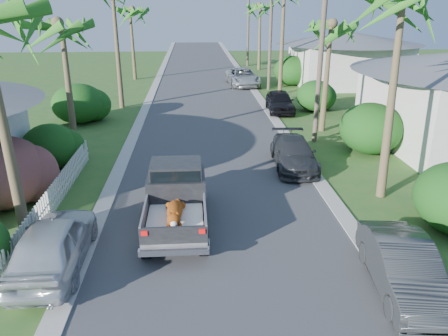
{
  "coord_description": "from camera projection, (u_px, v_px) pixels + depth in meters",
  "views": [
    {
      "loc": [
        -0.88,
        -9.21,
        7.08
      ],
      "look_at": [
        0.17,
        5.65,
        1.4
      ],
      "focal_mm": 35.0,
      "sensor_mm": 36.0,
      "label": 1
    }
  ],
  "objects": [
    {
      "name": "palm_l_d",
      "position": [
        130.0,
        9.0,
        40.13
      ],
      "size": [
        4.4,
        4.4,
        7.7
      ],
      "color": "brown",
      "rests_on": "ground"
    },
    {
      "name": "parked_car_ln",
      "position": [
        53.0,
        244.0,
        12.2
      ],
      "size": [
        1.86,
        4.45,
        1.51
      ],
      "primitive_type": "imported",
      "rotation": [
        0.0,
        0.0,
        3.16
      ],
      "color": "silver",
      "rests_on": "ground"
    },
    {
      "name": "utility_pole_c",
      "position": [
        270.0,
        34.0,
        35.99
      ],
      "size": [
        1.6,
        0.26,
        9.0
      ],
      "color": "brown",
      "rests_on": "ground"
    },
    {
      "name": "shrub_l_d",
      "position": [
        78.0,
        103.0,
        26.99
      ],
      "size": [
        3.2,
        3.52,
        2.4
      ],
      "primitive_type": "ellipsoid",
      "color": "#184212",
      "rests_on": "ground"
    },
    {
      "name": "parked_car_rm",
      "position": [
        294.0,
        154.0,
        19.78
      ],
      "size": [
        2.04,
        4.52,
        1.28
      ],
      "primitive_type": "imported",
      "rotation": [
        0.0,
        0.0,
        -0.06
      ],
      "color": "#2D2F32",
      "rests_on": "ground"
    },
    {
      "name": "parked_car_rf",
      "position": [
        280.0,
        102.0,
        29.76
      ],
      "size": [
        1.88,
        4.25,
        1.42
      ],
      "primitive_type": "imported",
      "rotation": [
        0.0,
        0.0,
        -0.05
      ],
      "color": "black",
      "rests_on": "ground"
    },
    {
      "name": "ground",
      "position": [
        233.0,
        298.0,
        11.17
      ],
      "size": [
        120.0,
        120.0,
        0.0
      ],
      "primitive_type": "plane",
      "color": "#2F5A22",
      "rests_on": "ground"
    },
    {
      "name": "parked_car_rn",
      "position": [
        403.0,
        268.0,
        11.22
      ],
      "size": [
        1.89,
        4.26,
        1.36
      ],
      "primitive_type": "imported",
      "rotation": [
        0.0,
        0.0,
        -0.11
      ],
      "color": "#2B2E30",
      "rests_on": "ground"
    },
    {
      "name": "utility_pole_d",
      "position": [
        248.0,
        25.0,
        49.97
      ],
      "size": [
        1.6,
        0.26,
        9.0
      ],
      "color": "brown",
      "rests_on": "ground"
    },
    {
      "name": "parked_car_rd",
      "position": [
        243.0,
        77.0,
        39.15
      ],
      "size": [
        2.95,
        5.64,
        1.52
      ],
      "primitive_type": "imported",
      "rotation": [
        0.0,
        0.0,
        0.08
      ],
      "color": "#ACB0B4",
      "rests_on": "ground"
    },
    {
      "name": "shrub_l_b",
      "position": [
        4.0,
        173.0,
        15.78
      ],
      "size": [
        3.0,
        3.3,
        2.6
      ],
      "primitive_type": "ellipsoid",
      "color": "#B61A4B",
      "rests_on": "ground"
    },
    {
      "name": "house_right_far",
      "position": [
        347.0,
        61.0,
        39.23
      ],
      "size": [
        9.0,
        8.0,
        4.6
      ],
      "color": "silver",
      "rests_on": "ground"
    },
    {
      "name": "shrub_r_c",
      "position": [
        316.0,
        96.0,
        29.93
      ],
      "size": [
        2.6,
        2.86,
        2.1
      ],
      "primitive_type": "ellipsoid",
      "color": "#184212",
      "rests_on": "ground"
    },
    {
      "name": "pickup_truck",
      "position": [
        177.0,
        194.0,
        14.73
      ],
      "size": [
        1.98,
        5.12,
        2.06
      ],
      "color": "black",
      "rests_on": "ground"
    },
    {
      "name": "curb_right",
      "position": [
        259.0,
        96.0,
        34.74
      ],
      "size": [
        0.6,
        100.0,
        0.06
      ],
      "primitive_type": "cube",
      "color": "#A5A39E",
      "rests_on": "ground"
    },
    {
      "name": "shrub_l_c",
      "position": [
        50.0,
        146.0,
        19.64
      ],
      "size": [
        2.4,
        2.64,
        2.0
      ],
      "primitive_type": "ellipsoid",
      "color": "#184212",
      "rests_on": "ground"
    },
    {
      "name": "palm_r_b",
      "position": [
        331.0,
        24.0,
        23.46
      ],
      "size": [
        4.4,
        4.4,
        7.2
      ],
      "color": "brown",
      "rests_on": "ground"
    },
    {
      "name": "shrub_r_b",
      "position": [
        371.0,
        128.0,
        21.49
      ],
      "size": [
        3.0,
        3.3,
        2.5
      ],
      "primitive_type": "ellipsoid",
      "color": "#184212",
      "rests_on": "ground"
    },
    {
      "name": "curb_left",
      "position": [
        150.0,
        98.0,
        34.17
      ],
      "size": [
        0.6,
        100.0,
        0.06
      ],
      "primitive_type": "cube",
      "color": "#A5A39E",
      "rests_on": "ground"
    },
    {
      "name": "picket_fence",
      "position": [
        54.0,
        197.0,
        15.72
      ],
      "size": [
        0.1,
        11.0,
        1.0
      ],
      "primitive_type": "cube",
      "color": "white",
      "rests_on": "ground"
    },
    {
      "name": "palm_l_b",
      "position": [
        60.0,
        24.0,
        19.71
      ],
      "size": [
        4.4,
        4.4,
        7.4
      ],
      "color": "brown",
      "rests_on": "ground"
    },
    {
      "name": "shrub_r_d",
      "position": [
        292.0,
        71.0,
        39.19
      ],
      "size": [
        3.2,
        3.52,
        2.6
      ],
      "primitive_type": "ellipsoid",
      "color": "#184212",
      "rests_on": "ground"
    },
    {
      "name": "road",
      "position": [
        205.0,
        97.0,
        34.46
      ],
      "size": [
        8.0,
        100.0,
        0.02
      ],
      "primitive_type": "cube",
      "color": "#38383A",
      "rests_on": "ground"
    },
    {
      "name": "palm_r_d",
      "position": [
        260.0,
        5.0,
        46.47
      ],
      "size": [
        4.4,
        4.4,
        8.0
      ],
      "color": "brown",
      "rests_on": "ground"
    },
    {
      "name": "utility_pole_b",
      "position": [
        321.0,
        54.0,
        22.01
      ],
      "size": [
        1.6,
        0.26,
        9.0
      ],
      "color": "brown",
      "rests_on": "ground"
    }
  ]
}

